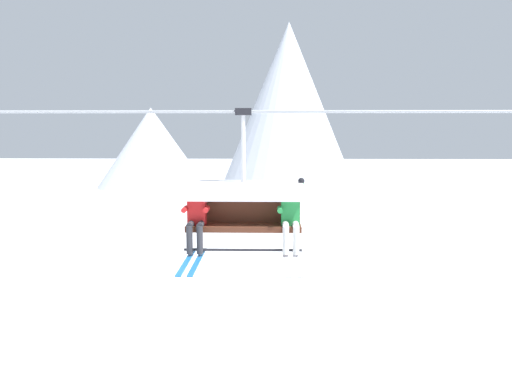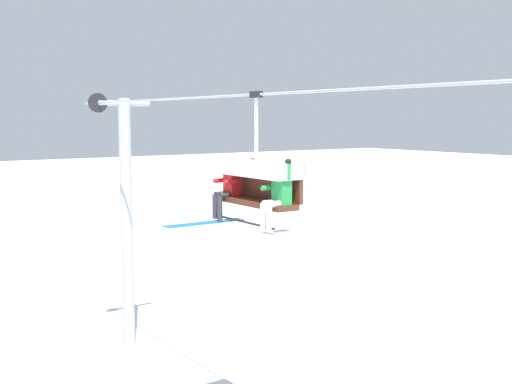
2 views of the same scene
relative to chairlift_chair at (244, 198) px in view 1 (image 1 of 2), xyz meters
The scene contains 6 objects.
mountain_peak_west 52.22m from the chairlift_chair, 104.92° to the left, with size 12.85×12.85×9.33m.
mountain_peak_central 38.51m from the chairlift_chair, 86.57° to the left, with size 13.85×13.85×16.60m.
lift_cable 1.67m from the chairlift_chair, ahead, with size 19.43×0.05×0.05m.
chairlift_chair is the anchor object (origin of this frame).
skier_red 0.90m from the chairlift_chair, 164.92° to the right, with size 0.46×1.70×1.23m.
skier_green 0.89m from the chairlift_chair, 14.58° to the right, with size 0.48×1.70×1.34m.
Camera 1 is at (-0.24, -9.44, 7.17)m, focal length 35.00 mm.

